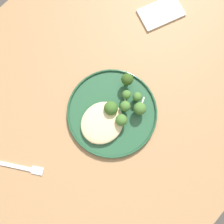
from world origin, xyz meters
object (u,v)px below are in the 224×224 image
object	(u,v)px
broccoli_floret_center_pile	(140,109)
folded_napkin	(161,13)
seared_scallop_on_noodles	(94,138)
broccoli_floret_beside_noodles	(126,95)
broccoli_floret_right_tilted	(137,97)
broccoli_floret_small_sprig	(121,120)
seared_scallop_center_golden	(104,127)
dinner_plate	(112,113)
dinner_fork	(17,167)
broccoli_floret_rear_charred	(111,108)
seared_scallop_tilted_round	(97,118)
seared_scallop_left_edge	(89,128)
seared_scallop_right_edge	(104,114)
broccoli_floret_left_leaning	(126,105)
seared_scallop_half_hidden	(115,118)
broccoli_floret_split_head	(127,80)

from	to	relation	value
broccoli_floret_center_pile	folded_napkin	xyz separation A→B (m)	(-0.32, -0.17, -0.04)
seared_scallop_on_noodles	broccoli_floret_beside_noodles	world-z (taller)	broccoli_floret_beside_noodles
broccoli_floret_right_tilted	broccoli_floret_small_sprig	world-z (taller)	broccoli_floret_small_sprig
seared_scallop_center_golden	broccoli_floret_small_sprig	world-z (taller)	broccoli_floret_small_sprig
dinner_plate	dinner_fork	bearing A→B (deg)	-17.76
broccoli_floret_rear_charred	broccoli_floret_center_pile	bearing A→B (deg)	131.33
broccoli_floret_right_tilted	broccoli_floret_beside_noodles	distance (m)	0.03
seared_scallop_tilted_round	seared_scallop_left_edge	bearing A→B (deg)	1.24
seared_scallop_on_noodles	seared_scallop_right_edge	size ratio (longest dim) A/B	1.02
dinner_plate	broccoli_floret_small_sprig	world-z (taller)	broccoli_floret_small_sprig
seared_scallop_center_golden	broccoli_floret_rear_charred	world-z (taller)	broccoli_floret_rear_charred
seared_scallop_on_noodles	broccoli_floret_left_leaning	size ratio (longest dim) A/B	0.61
seared_scallop_on_noodles	broccoli_floret_left_leaning	world-z (taller)	broccoli_floret_left_leaning
broccoli_floret_center_pile	dinner_fork	bearing A→B (deg)	-22.80
seared_scallop_half_hidden	broccoli_floret_beside_noodles	size ratio (longest dim) A/B	0.82
seared_scallop_center_golden	seared_scallop_half_hidden	size ratio (longest dim) A/B	0.79
seared_scallop_on_noodles	folded_napkin	xyz separation A→B (m)	(-0.48, -0.13, -0.02)
seared_scallop_tilted_round	seared_scallop_right_edge	distance (m)	0.02
seared_scallop_left_edge	broccoli_floret_beside_noodles	distance (m)	0.16
broccoli_floret_beside_noodles	dinner_fork	size ratio (longest dim) A/B	0.26
seared_scallop_half_hidden	broccoli_floret_rear_charred	world-z (taller)	broccoli_floret_rear_charred
seared_scallop_left_edge	broccoli_floret_center_pile	bearing A→B (deg)	152.28
dinner_fork	broccoli_floret_center_pile	bearing A→B (deg)	157.20
broccoli_floret_split_head	broccoli_floret_rear_charred	size ratio (longest dim) A/B	1.11
dinner_plate	seared_scallop_on_noodles	bearing A→B (deg)	8.39
dinner_fork	folded_napkin	xyz separation A→B (m)	(-0.70, -0.01, 0.00)
dinner_plate	broccoli_floret_split_head	distance (m)	0.12
seared_scallop_center_golden	seared_scallop_on_noodles	size ratio (longest dim) A/B	0.89
seared_scallop_on_noodles	seared_scallop_left_edge	xyz separation A→B (m)	(-0.01, -0.03, 0.00)
broccoli_floret_rear_charred	seared_scallop_tilted_round	bearing A→B (deg)	-14.26
seared_scallop_center_golden	seared_scallop_half_hidden	bearing A→B (deg)	173.20
broccoli_floret_split_head	dinner_fork	xyz separation A→B (m)	(0.43, -0.07, -0.05)
folded_napkin	dinner_fork	bearing A→B (deg)	0.80
seared_scallop_half_hidden	broccoli_floret_split_head	world-z (taller)	broccoli_floret_split_head
seared_scallop_center_golden	folded_napkin	bearing A→B (deg)	-163.52
seared_scallop_right_edge	dinner_fork	xyz separation A→B (m)	(0.30, -0.09, -0.02)
seared_scallop_center_golden	broccoli_floret_left_leaning	size ratio (longest dim) A/B	0.55
seared_scallop_center_golden	dinner_plate	bearing A→B (deg)	-164.78
seared_scallop_half_hidden	folded_napkin	size ratio (longest dim) A/B	0.24
broccoli_floret_left_leaning	folded_napkin	world-z (taller)	broccoli_floret_left_leaning
seared_scallop_tilted_round	folded_napkin	distance (m)	0.44
seared_scallop_center_golden	folded_napkin	xyz separation A→B (m)	(-0.43, -0.13, -0.02)
broccoli_floret_small_sprig	broccoli_floret_split_head	bearing A→B (deg)	-146.14
seared_scallop_center_golden	dinner_fork	xyz separation A→B (m)	(0.27, -0.12, -0.02)
broccoli_floret_small_sprig	broccoli_floret_center_pile	bearing A→B (deg)	164.57
seared_scallop_right_edge	broccoli_floret_beside_noodles	world-z (taller)	broccoli_floret_beside_noodles
seared_scallop_center_golden	dinner_fork	world-z (taller)	seared_scallop_center_golden
seared_scallop_half_hidden	seared_scallop_left_edge	distance (m)	0.09
seared_scallop_half_hidden	seared_scallop_left_edge	bearing A→B (deg)	-26.83
broccoli_floret_center_pile	broccoli_floret_beside_noodles	size ratio (longest dim) A/B	1.24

